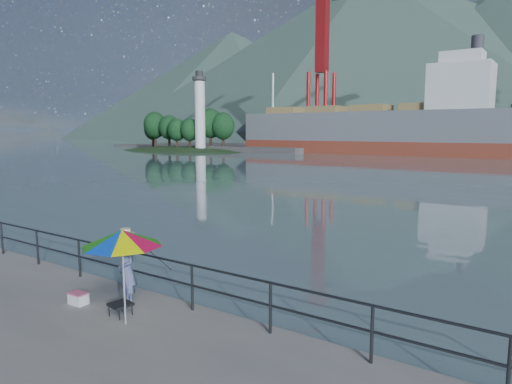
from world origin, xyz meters
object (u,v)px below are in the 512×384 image
beach_umbrella (122,238)px  bulk_carrier (378,128)px  cooler_bag (78,299)px  fisherman (127,270)px

beach_umbrella → bulk_carrier: (-20.52, 71.78, 2.44)m
beach_umbrella → cooler_bag: bearing=176.5°
fisherman → bulk_carrier: (-19.72, 71.04, 3.41)m
bulk_carrier → beach_umbrella: bearing=-74.0°
beach_umbrella → bulk_carrier: bearing=106.0°
beach_umbrella → fisherman: bearing=137.3°
cooler_bag → bulk_carrier: (-18.80, 71.68, 4.09)m
fisherman → bulk_carrier: 73.80m
fisherman → beach_umbrella: bearing=-23.5°
fisherman → beach_umbrella: size_ratio=0.82×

